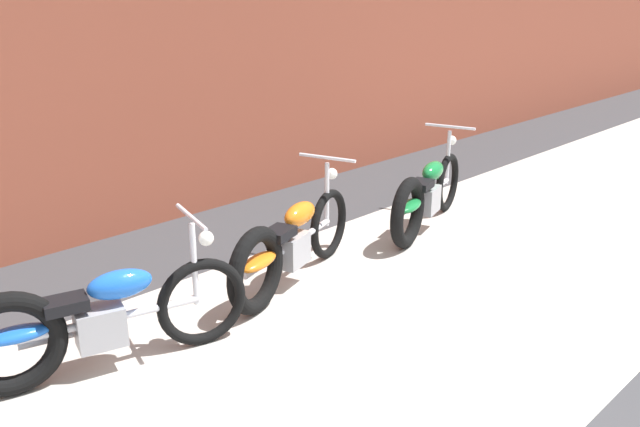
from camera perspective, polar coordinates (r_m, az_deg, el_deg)
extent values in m
cube|color=#B2ADA3|center=(5.11, 2.34, -10.63)|extent=(36.00, 3.50, 0.01)
torus|color=black|center=(4.96, -10.11, -7.53)|extent=(0.68, 0.25, 0.68)
torus|color=black|center=(4.74, -25.25, -10.20)|extent=(0.74, 0.32, 0.73)
cylinder|color=silver|center=(4.80, -17.52, -8.62)|extent=(1.21, 0.37, 0.06)
cube|color=#99999E|center=(4.80, -18.41, -9.22)|extent=(0.37, 0.30, 0.28)
ellipsoid|color=blue|center=(4.71, -16.86, -5.84)|extent=(0.47, 0.30, 0.20)
ellipsoid|color=blue|center=(4.72, -24.75, -9.46)|extent=(0.47, 0.29, 0.10)
cube|color=black|center=(4.68, -21.09, -7.30)|extent=(0.32, 0.27, 0.08)
cylinder|color=silver|center=(4.82, -10.78, -4.33)|extent=(0.05, 0.05, 0.62)
cylinder|color=silver|center=(4.69, -11.05, -0.29)|extent=(0.18, 0.57, 0.03)
sphere|color=white|center=(4.78, -9.78, -2.13)|extent=(0.11, 0.11, 0.11)
cylinder|color=silver|center=(4.94, -21.43, -9.80)|extent=(0.55, 0.20, 0.06)
torus|color=black|center=(6.41, 0.76, -0.90)|extent=(0.67, 0.28, 0.68)
torus|color=black|center=(5.35, -5.54, -4.92)|extent=(0.73, 0.35, 0.73)
cylinder|color=silver|center=(5.86, -2.11, -2.49)|extent=(1.19, 0.43, 0.06)
cube|color=#99999E|center=(5.81, -2.49, -3.11)|extent=(0.37, 0.31, 0.28)
ellipsoid|color=orange|center=(5.84, -1.75, -0.04)|extent=(0.48, 0.31, 0.20)
ellipsoid|color=orange|center=(5.37, -5.27, -4.15)|extent=(0.47, 0.31, 0.10)
cube|color=black|center=(5.57, -3.54, -1.71)|extent=(0.33, 0.28, 0.08)
cylinder|color=silver|center=(6.27, 0.60, 1.64)|extent=(0.06, 0.06, 0.62)
cylinder|color=silver|center=(6.17, 0.62, 4.83)|extent=(0.21, 0.56, 0.03)
sphere|color=white|center=(6.30, 1.02, 3.45)|extent=(0.11, 0.11, 0.11)
cylinder|color=silver|center=(5.72, -4.98, -4.40)|extent=(0.54, 0.22, 0.06)
torus|color=black|center=(7.88, 10.92, 2.64)|extent=(0.67, 0.28, 0.68)
torus|color=black|center=(6.70, 7.57, 0.06)|extent=(0.74, 0.34, 0.73)
cylinder|color=silver|center=(7.27, 9.39, 1.66)|extent=(1.20, 0.42, 0.06)
cube|color=#99999E|center=(7.21, 9.17, 1.19)|extent=(0.37, 0.30, 0.28)
ellipsoid|color=#197A38|center=(7.28, 9.70, 3.63)|extent=(0.48, 0.31, 0.20)
ellipsoid|color=#197A38|center=(6.72, 7.75, 0.67)|extent=(0.47, 0.30, 0.10)
cube|color=black|center=(6.97, 8.72, 2.46)|extent=(0.33, 0.27, 0.08)
cylinder|color=silver|center=(7.76, 10.97, 4.76)|extent=(0.06, 0.06, 0.62)
cylinder|color=silver|center=(7.68, 11.15, 7.36)|extent=(0.20, 0.56, 0.03)
sphere|color=white|center=(7.81, 11.28, 6.20)|extent=(0.11, 0.11, 0.11)
cylinder|color=silver|center=(7.07, 7.35, 0.23)|extent=(0.54, 0.22, 0.06)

